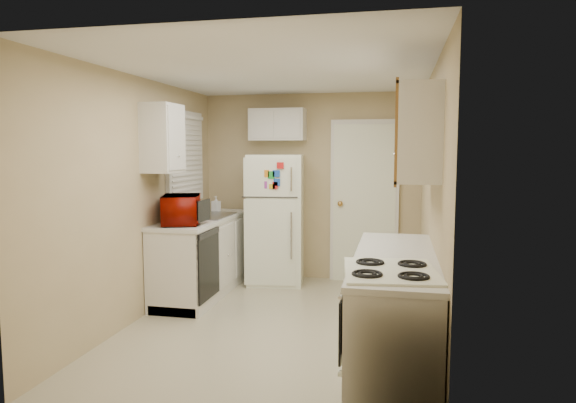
# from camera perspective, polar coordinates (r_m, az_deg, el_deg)

# --- Properties ---
(floor) EXTENTS (3.80, 3.80, 0.00)m
(floor) POSITION_cam_1_polar(r_m,az_deg,el_deg) (5.08, -1.21, -13.58)
(floor) COLOR beige
(floor) RESTS_ON ground
(ceiling) EXTENTS (3.80, 3.80, 0.00)m
(ceiling) POSITION_cam_1_polar(r_m,az_deg,el_deg) (4.85, -1.27, 14.25)
(ceiling) COLOR white
(ceiling) RESTS_ON floor
(wall_left) EXTENTS (3.80, 3.80, 0.00)m
(wall_left) POSITION_cam_1_polar(r_m,az_deg,el_deg) (5.32, -16.08, 0.32)
(wall_left) COLOR tan
(wall_left) RESTS_ON floor
(wall_right) EXTENTS (3.80, 3.80, 0.00)m
(wall_right) POSITION_cam_1_polar(r_m,az_deg,el_deg) (4.70, 15.60, -0.36)
(wall_right) COLOR tan
(wall_right) RESTS_ON floor
(wall_back) EXTENTS (2.80, 2.80, 0.00)m
(wall_back) POSITION_cam_1_polar(r_m,az_deg,el_deg) (6.68, 2.51, 1.62)
(wall_back) COLOR tan
(wall_back) RESTS_ON floor
(wall_front) EXTENTS (2.80, 2.80, 0.00)m
(wall_front) POSITION_cam_1_polar(r_m,az_deg,el_deg) (3.02, -9.56, -3.59)
(wall_front) COLOR tan
(wall_front) RESTS_ON floor
(left_counter) EXTENTS (0.60, 1.80, 0.90)m
(left_counter) POSITION_cam_1_polar(r_m,az_deg,el_deg) (6.11, -9.39, -5.95)
(left_counter) COLOR silver
(left_counter) RESTS_ON floor
(dishwasher) EXTENTS (0.03, 0.58, 0.72)m
(dishwasher) POSITION_cam_1_polar(r_m,az_deg,el_deg) (5.46, -8.86, -6.94)
(dishwasher) COLOR black
(dishwasher) RESTS_ON floor
(sink) EXTENTS (0.54, 0.74, 0.16)m
(sink) POSITION_cam_1_polar(r_m,az_deg,el_deg) (6.18, -8.95, -1.95)
(sink) COLOR gray
(sink) RESTS_ON left_counter
(microwave) EXTENTS (0.62, 0.47, 0.37)m
(microwave) POSITION_cam_1_polar(r_m,az_deg,el_deg) (5.54, -11.75, -0.92)
(microwave) COLOR #900E03
(microwave) RESTS_ON left_counter
(soap_bottle) EXTENTS (0.11, 0.11, 0.19)m
(soap_bottle) POSITION_cam_1_polar(r_m,az_deg,el_deg) (6.59, -8.00, -0.23)
(soap_bottle) COLOR silver
(soap_bottle) RESTS_ON left_counter
(window_blinds) EXTENTS (0.10, 0.98, 1.08)m
(window_blinds) POSITION_cam_1_polar(r_m,az_deg,el_deg) (6.23, -11.30, 4.89)
(window_blinds) COLOR silver
(window_blinds) RESTS_ON wall_left
(upper_cabinet_left) EXTENTS (0.30, 0.45, 0.70)m
(upper_cabinet_left) POSITION_cam_1_polar(r_m,az_deg,el_deg) (5.43, -13.76, 6.83)
(upper_cabinet_left) COLOR silver
(upper_cabinet_left) RESTS_ON wall_left
(refrigerator) EXTENTS (0.74, 0.73, 1.62)m
(refrigerator) POSITION_cam_1_polar(r_m,az_deg,el_deg) (6.48, -1.32, -1.96)
(refrigerator) COLOR white
(refrigerator) RESTS_ON floor
(cabinet_over_fridge) EXTENTS (0.70, 0.30, 0.40)m
(cabinet_over_fridge) POSITION_cam_1_polar(r_m,az_deg,el_deg) (6.60, -1.15, 8.53)
(cabinet_over_fridge) COLOR silver
(cabinet_over_fridge) RESTS_ON wall_back
(interior_door) EXTENTS (0.86, 0.06, 2.08)m
(interior_door) POSITION_cam_1_polar(r_m,az_deg,el_deg) (6.57, 8.47, -0.08)
(interior_door) COLOR white
(interior_door) RESTS_ON floor
(right_counter) EXTENTS (0.60, 2.00, 0.90)m
(right_counter) POSITION_cam_1_polar(r_m,az_deg,el_deg) (4.06, 11.69, -12.06)
(right_counter) COLOR silver
(right_counter) RESTS_ON floor
(stove) EXTENTS (0.66, 0.78, 0.87)m
(stove) POSITION_cam_1_polar(r_m,az_deg,el_deg) (3.54, 11.17, -14.98)
(stove) COLOR white
(stove) RESTS_ON floor
(upper_cabinet_right) EXTENTS (0.30, 1.20, 0.70)m
(upper_cabinet_right) POSITION_cam_1_polar(r_m,az_deg,el_deg) (4.17, 14.18, 7.17)
(upper_cabinet_right) COLOR silver
(upper_cabinet_right) RESTS_ON wall_right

